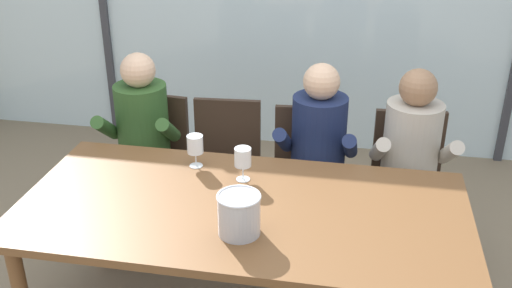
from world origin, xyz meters
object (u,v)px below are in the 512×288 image
object	(u,v)px
chair_left_of_center	(226,160)
person_olive_shirt	(140,138)
wine_glass_by_left_taster	(243,158)
chair_center	(307,169)
chair_near_curtain	(153,153)
chair_right_of_center	(408,173)
person_navy_polo	(317,152)
dining_table	(242,219)
person_beige_jumper	(412,160)
wine_glass_near_bucket	(195,146)
ice_bucket_primary	(239,214)

from	to	relation	value
chair_left_of_center	person_olive_shirt	size ratio (longest dim) A/B	0.73
wine_glass_by_left_taster	chair_center	bearing A→B (deg)	68.04
chair_near_curtain	chair_right_of_center	bearing A→B (deg)	5.82
chair_left_of_center	person_navy_polo	world-z (taller)	person_navy_polo
chair_right_of_center	person_navy_polo	world-z (taller)	person_navy_polo
person_navy_polo	chair_center	bearing A→B (deg)	120.15
dining_table	person_beige_jumper	xyz separation A→B (m)	(0.81, 0.78, -0.01)
chair_right_of_center	wine_glass_near_bucket	world-z (taller)	wine_glass_near_bucket
dining_table	chair_left_of_center	size ratio (longest dim) A/B	2.42
chair_near_curtain	person_olive_shirt	size ratio (longest dim) A/B	0.73
person_beige_jumper	chair_right_of_center	bearing A→B (deg)	83.60
dining_table	wine_glass_by_left_taster	xyz separation A→B (m)	(-0.05, 0.24, 0.20)
wine_glass_near_bucket	person_olive_shirt	bearing A→B (deg)	137.34
person_navy_polo	wine_glass_by_left_taster	distance (m)	0.66
person_navy_polo	wine_glass_near_bucket	distance (m)	0.77
chair_near_curtain	person_navy_polo	world-z (taller)	person_navy_polo
chair_near_curtain	person_beige_jumper	distance (m)	1.61
chair_right_of_center	wine_glass_by_left_taster	xyz separation A→B (m)	(-0.86, -0.70, 0.38)
wine_glass_near_bucket	ice_bucket_primary	bearing A→B (deg)	-57.97
chair_left_of_center	person_navy_polo	xyz separation A→B (m)	(0.58, -0.14, 0.17)
person_beige_jumper	wine_glass_by_left_taster	xyz separation A→B (m)	(-0.86, -0.54, 0.20)
chair_left_of_center	chair_center	xyz separation A→B (m)	(0.52, -0.02, 0.00)
person_beige_jumper	wine_glass_by_left_taster	size ratio (longest dim) A/B	6.80
ice_bucket_primary	chair_near_curtain	bearing A→B (deg)	125.57
chair_center	wine_glass_by_left_taster	bearing A→B (deg)	-116.51
person_beige_jumper	dining_table	bearing A→B (deg)	-141.05
person_beige_jumper	ice_bucket_primary	distance (m)	1.29
chair_right_of_center	person_beige_jumper	size ratio (longest dim) A/B	0.73
chair_left_of_center	person_beige_jumper	size ratio (longest dim) A/B	0.73
dining_table	wine_glass_by_left_taster	world-z (taller)	wine_glass_by_left_taster
person_beige_jumper	wine_glass_near_bucket	distance (m)	1.23
chair_center	person_navy_polo	bearing A→B (deg)	-66.28
dining_table	person_navy_polo	world-z (taller)	person_navy_polo
wine_glass_near_bucket	chair_left_of_center	bearing A→B (deg)	88.46
chair_right_of_center	ice_bucket_primary	size ratio (longest dim) A/B	4.54
ice_bucket_primary	chair_center	bearing A→B (deg)	80.63
person_beige_jumper	chair_center	bearing A→B (deg)	164.61
chair_near_curtain	ice_bucket_primary	size ratio (longest dim) A/B	4.54
person_beige_jumper	wine_glass_near_bucket	bearing A→B (deg)	-163.45
chair_right_of_center	dining_table	bearing A→B (deg)	-135.83
chair_near_curtain	person_navy_polo	bearing A→B (deg)	-2.36
chair_near_curtain	wine_glass_by_left_taster	xyz separation A→B (m)	(0.74, -0.68, 0.38)
chair_near_curtain	chair_right_of_center	size ratio (longest dim) A/B	1.00
person_olive_shirt	wine_glass_near_bucket	world-z (taller)	person_olive_shirt
chair_center	person_beige_jumper	xyz separation A→B (m)	(0.60, -0.11, 0.17)
person_olive_shirt	wine_glass_near_bucket	xyz separation A→B (m)	(0.48, -0.44, 0.20)
wine_glass_by_left_taster	wine_glass_near_bucket	world-z (taller)	same
chair_left_of_center	dining_table	bearing A→B (deg)	-75.83
chair_right_of_center	wine_glass_near_bucket	distance (m)	1.34
person_navy_polo	wine_glass_by_left_taster	xyz separation A→B (m)	(-0.32, -0.54, 0.20)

